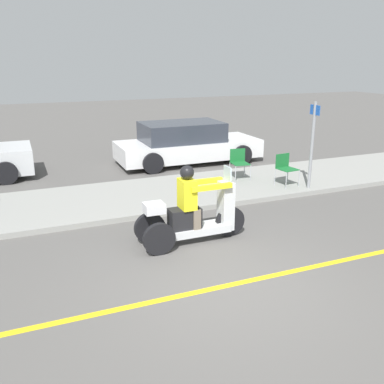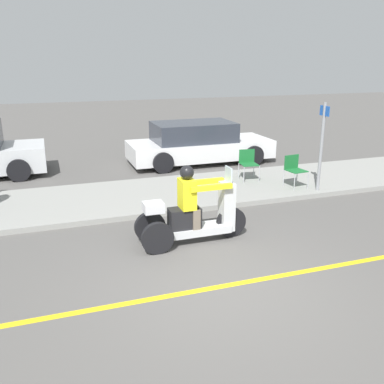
# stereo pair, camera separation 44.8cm
# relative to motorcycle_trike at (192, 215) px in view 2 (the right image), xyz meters

# --- Properties ---
(ground_plane) EXTENTS (60.00, 60.00, 0.00)m
(ground_plane) POSITION_rel_motorcycle_trike_xyz_m (-0.10, -1.72, -0.55)
(ground_plane) COLOR #565451
(lane_stripe) EXTENTS (24.00, 0.12, 0.01)m
(lane_stripe) POSITION_rel_motorcycle_trike_xyz_m (0.00, -1.72, -0.55)
(lane_stripe) COLOR gold
(lane_stripe) RESTS_ON ground
(sidewalk_strip) EXTENTS (28.00, 2.80, 0.12)m
(sidewalk_strip) POSITION_rel_motorcycle_trike_xyz_m (-0.10, 2.88, -0.49)
(sidewalk_strip) COLOR gray
(sidewalk_strip) RESTS_ON ground
(motorcycle_trike) EXTENTS (2.14, 0.66, 1.50)m
(motorcycle_trike) POSITION_rel_motorcycle_trike_xyz_m (0.00, 0.00, 0.00)
(motorcycle_trike) COLOR black
(motorcycle_trike) RESTS_ON ground
(folding_chair_set_back) EXTENTS (0.51, 0.51, 0.82)m
(folding_chair_set_back) POSITION_rel_motorcycle_trike_xyz_m (3.56, 2.22, 0.08)
(folding_chair_set_back) COLOR #A5A8AD
(folding_chair_set_back) RESTS_ON sidewalk_strip
(folding_chair_curbside) EXTENTS (0.51, 0.51, 0.82)m
(folding_chair_curbside) POSITION_rel_motorcycle_trike_xyz_m (2.74, 3.23, 0.08)
(folding_chair_curbside) COLOR #A5A8AD
(folding_chair_curbside) RESTS_ON sidewalk_strip
(parked_car_lot_left) EXTENTS (4.68, 2.02, 1.35)m
(parked_car_lot_left) POSITION_rel_motorcycle_trike_xyz_m (2.27, 5.99, 0.10)
(parked_car_lot_left) COLOR silver
(parked_car_lot_left) RESTS_ON ground
(street_sign) EXTENTS (0.08, 0.36, 2.20)m
(street_sign) POSITION_rel_motorcycle_trike_xyz_m (3.98, 1.73, 0.77)
(street_sign) COLOR gray
(street_sign) RESTS_ON sidewalk_strip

